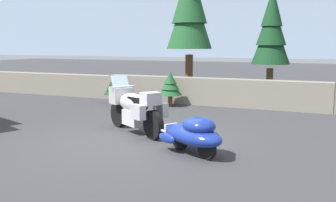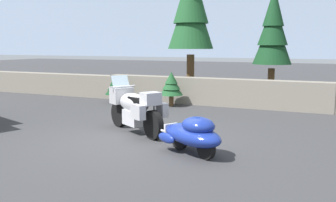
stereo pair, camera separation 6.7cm
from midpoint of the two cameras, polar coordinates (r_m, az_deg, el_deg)
ground_plane at (r=8.53m, az=-4.95°, el=-5.77°), size 80.00×80.00×0.00m
stone_guard_wall at (r=13.38m, az=6.33°, el=1.35°), size 24.00×0.63×0.95m
distant_ridgeline at (r=102.92m, az=21.94°, el=11.08°), size 240.00×80.00×16.00m
touring_motorcycle at (r=9.07m, az=-5.28°, el=-0.92°), size 2.05×1.45×1.33m
car_shaped_trailer at (r=7.28m, az=3.53°, el=-4.90°), size 2.07×1.46×0.76m
pine_tree_tall at (r=15.22m, az=3.15°, el=14.62°), size 1.79×1.79×5.97m
pine_tree_far_right at (r=14.81m, az=15.21°, el=10.31°), size 1.43×1.43×4.24m
pine_sapling_near at (r=13.90m, az=-8.26°, el=2.19°), size 0.76×0.76×0.97m
pine_sapling_farther at (r=13.02m, az=0.19°, el=2.48°), size 0.81×0.81×1.19m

